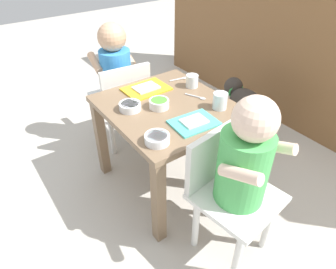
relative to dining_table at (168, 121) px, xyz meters
name	(u,v)px	position (x,y,z in m)	size (l,w,h in m)	color
ground_plane	(168,180)	(0.00, 0.00, -0.37)	(7.00, 7.00, 0.00)	#B2ADA3
kitchen_cabinet_back	(317,41)	(0.00, 1.09, 0.15)	(2.40, 0.32, 1.03)	brown
dining_table	(168,121)	(0.00, 0.00, 0.00)	(0.57, 0.52, 0.45)	#7A6047
seated_child_left	(117,73)	(-0.45, -0.01, 0.07)	(0.30, 0.30, 0.70)	silver
seated_child_right	(241,165)	(0.45, -0.02, 0.07)	(0.31, 0.31, 0.70)	silver
dog	(245,105)	(-0.07, 0.62, -0.16)	(0.40, 0.24, 0.32)	#332D28
food_tray_left	(147,89)	(-0.18, 0.00, 0.09)	(0.16, 0.21, 0.02)	gold
food_tray_right	(195,122)	(0.18, 0.00, 0.09)	(0.15, 0.19, 0.02)	#4CC6BC
water_cup_left	(220,102)	(0.15, 0.16, 0.11)	(0.06, 0.06, 0.07)	white
water_cup_right	(192,82)	(-0.08, 0.20, 0.11)	(0.06, 0.06, 0.06)	white
cereal_bowl_right_side	(130,106)	(-0.06, -0.15, 0.10)	(0.09, 0.09, 0.03)	white
cereal_bowl_left_side	(159,103)	(-0.01, -0.04, 0.10)	(0.09, 0.09, 0.04)	white
veggie_bowl_far	(157,138)	(0.19, -0.19, 0.10)	(0.09, 0.09, 0.03)	white
spoon_by_left_tray	(180,79)	(-0.17, 0.20, 0.08)	(0.03, 0.10, 0.01)	silver
spoon_by_right_tray	(198,97)	(0.02, 0.15, 0.08)	(0.09, 0.06, 0.01)	silver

